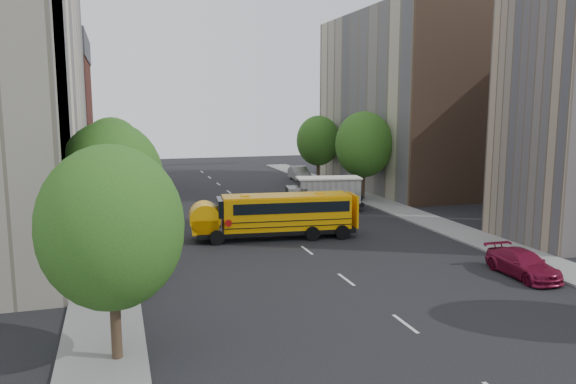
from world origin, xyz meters
name	(u,v)px	position (x,y,z in m)	size (l,w,h in m)	color
ground	(297,243)	(0.00, 0.00, 0.00)	(120.00, 120.00, 0.00)	black
sidewalk_left	(107,237)	(-11.50, 5.00, 0.06)	(3.00, 80.00, 0.12)	slate
sidewalk_right	(417,216)	(11.50, 5.00, 0.06)	(3.00, 80.00, 0.12)	slate
lane_markings	(258,214)	(0.00, 10.00, 0.01)	(0.15, 64.00, 0.01)	silver
building_left_redbrick	(38,127)	(-18.00, 28.00, 6.50)	(10.00, 15.00, 13.00)	maroon
building_right_far	(402,102)	(18.00, 20.00, 9.00)	(10.00, 22.00, 18.00)	#B2A98B
building_right_sidewall	(464,101)	(18.00, 9.00, 9.00)	(10.10, 0.30, 18.00)	brown
street_tree_0	(111,228)	(-11.00, -14.00, 4.64)	(4.80, 4.80, 7.41)	#38281C
street_tree_1	(111,180)	(-11.00, -4.00, 4.95)	(5.12, 5.12, 7.90)	#38281C
street_tree_2	(112,153)	(-11.00, 14.00, 4.83)	(4.99, 4.99, 7.71)	#38281C
street_tree_4	(364,145)	(11.00, 14.00, 5.08)	(5.25, 5.25, 8.10)	#38281C
street_tree_5	(318,141)	(11.00, 26.00, 4.70)	(4.86, 4.86, 7.51)	#38281C
school_bus	(274,214)	(-1.00, 1.69, 1.63)	(10.54, 3.48, 2.92)	black
safari_truck	(323,193)	(5.51, 9.81, 1.47)	(6.80, 3.41, 2.78)	black
parked_car_0	(144,262)	(-9.60, -4.29, 0.73)	(1.73, 4.30, 1.46)	silver
parked_car_1	(132,204)	(-9.60, 13.96, 0.67)	(1.42, 4.08, 1.34)	silver
parked_car_3	(523,264)	(8.80, -10.13, 0.66)	(1.85, 4.56, 1.32)	maroon
parked_car_4	(347,192)	(9.60, 14.44, 0.67)	(1.59, 3.94, 1.34)	#374460
parked_car_5	(299,173)	(9.60, 28.48, 0.80)	(1.70, 4.88, 1.61)	gray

